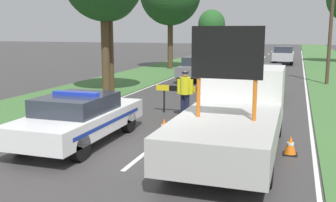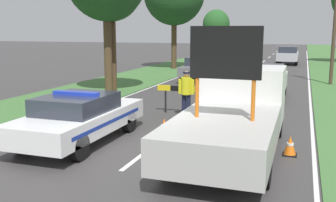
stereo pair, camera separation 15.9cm
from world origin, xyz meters
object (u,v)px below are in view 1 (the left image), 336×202
Objects in this scene: queued_car_van_white at (261,81)px; traffic_cone_near_police at (164,127)px; pedestrian_civilian at (212,89)px; queued_car_suv_grey at (199,68)px; utility_pole at (331,20)px; queued_car_sedan_silver at (283,55)px; queued_car_hatch_blue at (223,60)px; roadside_tree_mid_right at (212,24)px; police_officer at (185,90)px; road_barrier at (196,91)px; traffic_cone_centre_front at (290,145)px; work_truck at (236,111)px; police_car at (79,117)px.

traffic_cone_near_police is at bearing 74.19° from queued_car_van_white.
pedestrian_civilian is 0.41× the size of queued_car_suv_grey.
queued_car_van_white is at bearing 74.19° from traffic_cone_near_police.
queued_car_sedan_silver is at bearing 102.07° from utility_pole.
roadside_tree_mid_right is (-4.86, 18.23, 3.02)m from queued_car_hatch_blue.
queued_car_van_white is at bearing -102.45° from police_officer.
queued_car_hatch_blue is at bearing 101.08° from road_barrier.
queued_car_hatch_blue is (-5.44, 20.57, 0.53)m from traffic_cone_centre_front.
queued_car_hatch_blue is (-1.84, 19.85, 0.52)m from traffic_cone_near_police.
queued_car_suv_grey is at bearing -51.95° from queued_car_van_white.
queued_car_sedan_silver is at bearing -88.72° from work_truck.
police_officer reaches higher than road_barrier.
traffic_cone_centre_front is 27.79m from queued_car_sedan_silver.
work_truck is at bearing 174.04° from traffic_cone_centre_front.
roadside_tree_mid_right reaches higher than police_officer.
police_officer is (-2.30, 3.26, -0.01)m from work_truck.
utility_pole reaches higher than pedestrian_civilian.
pedestrian_civilian is at bearing 72.93° from traffic_cone_near_police.
roadside_tree_mid_right is at bearing 91.80° from police_car.
utility_pole is at bearing -64.02° from roadside_tree_mid_right.
police_car reaches higher than road_barrier.
queued_car_van_white is at bearing 80.68° from pedestrian_civilian.
traffic_cone_near_police is at bearing 168.60° from traffic_cone_centre_front.
pedestrian_civilian reaches higher than queued_car_sedan_silver.
traffic_cone_near_police is at bearing 95.29° from queued_car_hatch_blue.
traffic_cone_near_police is 0.12× the size of queued_car_suv_grey.
pedestrian_civilian is 4.95m from queued_car_van_white.
utility_pole is at bearing 83.02° from traffic_cone_centre_front.
queued_car_van_white is (1.96, 4.36, -0.05)m from road_barrier.
police_car is at bearing 12.70° from work_truck.
traffic_cone_centre_front is at bearing -96.98° from utility_pole.
work_truck is at bearing -14.83° from traffic_cone_near_police.
queued_car_van_white is (2.24, 4.84, -0.17)m from police_officer.
traffic_cone_near_police is 13.08m from queued_car_suv_grey.
utility_pole is (4.49, 10.66, 2.60)m from pedestrian_civilian.
traffic_cone_centre_front is 40.30m from roadside_tree_mid_right.
work_truck is 1.61m from traffic_cone_centre_front.
queued_car_van_white reaches higher than queued_car_hatch_blue.
roadside_tree_mid_right is at bearing 99.97° from traffic_cone_near_police.
utility_pole reaches higher than queued_car_suv_grey.
police_car is at bearing 65.05° from queued_car_van_white.
traffic_cone_centre_front is 0.09× the size of roadside_tree_mid_right.
road_barrier is 4.78m from queued_car_van_white.
queued_car_suv_grey is (-2.92, 10.16, -0.25)m from pedestrian_civilian.
queued_car_suv_grey is (-1.97, 10.22, -0.20)m from police_officer.
pedestrian_civilian reaches higher than road_barrier.
traffic_cone_near_police is 0.09× the size of roadside_tree_mid_right.
work_truck is at bearing 107.56° from queued_car_suv_grey.
queued_car_suv_grey is 0.93× the size of queued_car_hatch_blue.
pedestrian_civilian is at bearing -112.83° from utility_pole.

